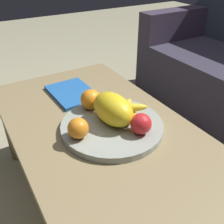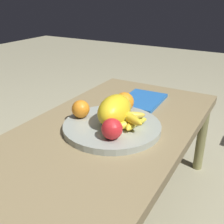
{
  "view_description": "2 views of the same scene",
  "coord_description": "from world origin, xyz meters",
  "px_view_note": "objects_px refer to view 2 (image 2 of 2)",
  "views": [
    {
      "loc": [
        0.64,
        -0.38,
        1.01
      ],
      "look_at": [
        -0.04,
        0.03,
        0.51
      ],
      "focal_mm": 41.62,
      "sensor_mm": 36.0,
      "label": 1
    },
    {
      "loc": [
        0.78,
        0.5,
        0.93
      ],
      "look_at": [
        -0.04,
        0.03,
        0.51
      ],
      "focal_mm": 43.77,
      "sensor_mm": 36.0,
      "label": 2
    }
  ],
  "objects_px": {
    "orange_front": "(124,102)",
    "magazine": "(142,100)",
    "apple_front": "(112,129)",
    "melon_large_front": "(115,110)",
    "orange_left": "(81,109)",
    "fruit_bowl": "(112,127)",
    "banana_bunch": "(130,120)",
    "coffee_table": "(101,142)"
  },
  "relations": [
    {
      "from": "orange_left",
      "to": "banana_bunch",
      "type": "distance_m",
      "value": 0.21
    },
    {
      "from": "orange_front",
      "to": "orange_left",
      "type": "height_order",
      "value": "orange_front"
    },
    {
      "from": "banana_bunch",
      "to": "melon_large_front",
      "type": "bearing_deg",
      "value": -86.33
    },
    {
      "from": "orange_front",
      "to": "magazine",
      "type": "xyz_separation_m",
      "value": [
        -0.19,
        -0.0,
        -0.06
      ]
    },
    {
      "from": "melon_large_front",
      "to": "magazine",
      "type": "bearing_deg",
      "value": -175.39
    },
    {
      "from": "coffee_table",
      "to": "orange_front",
      "type": "bearing_deg",
      "value": 176.65
    },
    {
      "from": "orange_left",
      "to": "apple_front",
      "type": "distance_m",
      "value": 0.22
    },
    {
      "from": "magazine",
      "to": "apple_front",
      "type": "bearing_deg",
      "value": 7.97
    },
    {
      "from": "banana_bunch",
      "to": "magazine",
      "type": "height_order",
      "value": "banana_bunch"
    },
    {
      "from": "coffee_table",
      "to": "fruit_bowl",
      "type": "distance_m",
      "value": 0.07
    },
    {
      "from": "coffee_table",
      "to": "banana_bunch",
      "type": "bearing_deg",
      "value": 117.19
    },
    {
      "from": "orange_front",
      "to": "banana_bunch",
      "type": "height_order",
      "value": "orange_front"
    },
    {
      "from": "fruit_bowl",
      "to": "banana_bunch",
      "type": "distance_m",
      "value": 0.08
    },
    {
      "from": "coffee_table",
      "to": "fruit_bowl",
      "type": "relative_size",
      "value": 3.34
    },
    {
      "from": "fruit_bowl",
      "to": "apple_front",
      "type": "distance_m",
      "value": 0.13
    },
    {
      "from": "melon_large_front",
      "to": "orange_left",
      "type": "relative_size",
      "value": 2.55
    },
    {
      "from": "magazine",
      "to": "melon_large_front",
      "type": "bearing_deg",
      "value": 2.51
    },
    {
      "from": "melon_large_front",
      "to": "banana_bunch",
      "type": "distance_m",
      "value": 0.07
    },
    {
      "from": "melon_large_front",
      "to": "orange_front",
      "type": "distance_m",
      "value": 0.13
    },
    {
      "from": "coffee_table",
      "to": "magazine",
      "type": "distance_m",
      "value": 0.37
    },
    {
      "from": "orange_left",
      "to": "apple_front",
      "type": "relative_size",
      "value": 0.97
    },
    {
      "from": "fruit_bowl",
      "to": "orange_front",
      "type": "height_order",
      "value": "orange_front"
    },
    {
      "from": "orange_left",
      "to": "coffee_table",
      "type": "bearing_deg",
      "value": 75.14
    },
    {
      "from": "magazine",
      "to": "fruit_bowl",
      "type": "bearing_deg",
      "value": 1.1
    },
    {
      "from": "fruit_bowl",
      "to": "apple_front",
      "type": "bearing_deg",
      "value": 29.94
    },
    {
      "from": "coffee_table",
      "to": "banana_bunch",
      "type": "relative_size",
      "value": 7.46
    },
    {
      "from": "apple_front",
      "to": "banana_bunch",
      "type": "height_order",
      "value": "apple_front"
    },
    {
      "from": "melon_large_front",
      "to": "orange_front",
      "type": "relative_size",
      "value": 2.26
    },
    {
      "from": "melon_large_front",
      "to": "banana_bunch",
      "type": "bearing_deg",
      "value": 93.67
    },
    {
      "from": "fruit_bowl",
      "to": "melon_large_front",
      "type": "relative_size",
      "value": 2.05
    },
    {
      "from": "magazine",
      "to": "orange_front",
      "type": "bearing_deg",
      "value": -1.99
    },
    {
      "from": "orange_front",
      "to": "fruit_bowl",
      "type": "bearing_deg",
      "value": 7.52
    },
    {
      "from": "orange_front",
      "to": "magazine",
      "type": "distance_m",
      "value": 0.2
    },
    {
      "from": "orange_left",
      "to": "magazine",
      "type": "distance_m",
      "value": 0.36
    },
    {
      "from": "coffee_table",
      "to": "banana_bunch",
      "type": "height_order",
      "value": "banana_bunch"
    },
    {
      "from": "melon_large_front",
      "to": "apple_front",
      "type": "xyz_separation_m",
      "value": [
        0.11,
        0.05,
        -0.02
      ]
    },
    {
      "from": "banana_bunch",
      "to": "magazine",
      "type": "xyz_separation_m",
      "value": [
        -0.32,
        -0.09,
        -0.05
      ]
    },
    {
      "from": "orange_front",
      "to": "magazine",
      "type": "height_order",
      "value": "orange_front"
    },
    {
      "from": "orange_front",
      "to": "banana_bunch",
      "type": "distance_m",
      "value": 0.15
    },
    {
      "from": "coffee_table",
      "to": "magazine",
      "type": "height_order",
      "value": "magazine"
    },
    {
      "from": "melon_large_front",
      "to": "orange_front",
      "type": "xyz_separation_m",
      "value": [
        -0.13,
        -0.03,
        -0.02
      ]
    },
    {
      "from": "apple_front",
      "to": "orange_left",
      "type": "bearing_deg",
      "value": -114.23
    }
  ]
}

